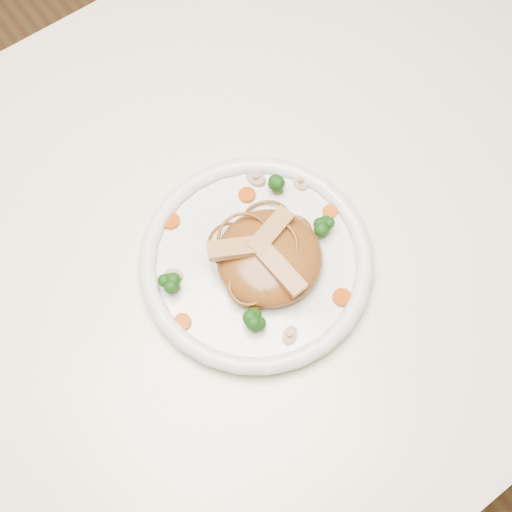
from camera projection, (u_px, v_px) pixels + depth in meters
ground at (218, 394)px, 1.48m from camera, size 4.00×4.00×0.00m
table at (193, 292)px, 0.88m from camera, size 1.20×0.80×0.75m
plate at (256, 263)px, 0.78m from camera, size 0.29×0.29×0.02m
noodle_mound at (269, 257)px, 0.76m from camera, size 0.15×0.15×0.04m
chicken_a at (271, 231)px, 0.74m from camera, size 0.07×0.04×0.01m
chicken_b at (238, 248)px, 0.74m from camera, size 0.07×0.05×0.01m
chicken_c at (281, 270)px, 0.73m from camera, size 0.02×0.06×0.01m
broccoli_0 at (278, 183)px, 0.79m from camera, size 0.03×0.03×0.03m
broccoli_1 at (173, 282)px, 0.75m from camera, size 0.03×0.03×0.03m
broccoli_2 at (255, 321)px, 0.73m from camera, size 0.04×0.04×0.03m
broccoli_3 at (324, 226)px, 0.77m from camera, size 0.03×0.03×0.03m
carrot_0 at (247, 195)px, 0.80m from camera, size 0.03×0.03×0.00m
carrot_1 at (182, 322)px, 0.74m from camera, size 0.03×0.03×0.00m
carrot_2 at (330, 212)px, 0.79m from camera, size 0.02×0.02×0.00m
carrot_3 at (171, 221)px, 0.79m from camera, size 0.02×0.02×0.00m
carrot_4 at (342, 297)px, 0.75m from camera, size 0.03×0.03×0.00m
mushroom_0 at (290, 335)px, 0.74m from camera, size 0.03×0.03×0.01m
mushroom_1 at (300, 182)px, 0.81m from camera, size 0.03×0.03×0.01m
mushroom_2 at (174, 276)px, 0.76m from camera, size 0.03×0.03×0.01m
mushroom_3 at (256, 178)px, 0.81m from camera, size 0.03×0.03×0.01m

